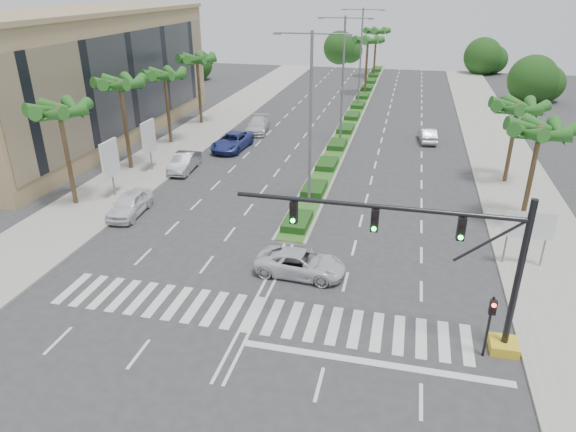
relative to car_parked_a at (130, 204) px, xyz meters
name	(u,v)px	position (x,y,z in m)	size (l,w,h in m)	color
ground	(253,314)	(11.74, -9.34, -0.79)	(160.00, 160.00, 0.00)	#333335
footpath_right	(517,191)	(26.94, 10.66, -0.71)	(6.00, 120.00, 0.15)	gray
footpath_left	(156,162)	(-3.46, 10.66, -0.71)	(6.00, 120.00, 0.15)	gray
median	(357,109)	(11.74, 35.66, -0.69)	(2.20, 75.00, 0.20)	gray
median_grass	(357,108)	(11.74, 35.66, -0.57)	(1.80, 75.00, 0.04)	#24551D
building	(77,79)	(-14.26, 16.66, 5.21)	(12.00, 36.00, 12.00)	tan
signal_gantry	(461,276)	(21.01, -9.34, 2.67)	(12.60, 1.20, 7.20)	gold
pedestrian_signal	(490,317)	(22.34, -10.02, 1.26)	(0.28, 0.36, 3.00)	black
direction_sign	(529,228)	(25.24, -1.35, 1.67)	(2.70, 0.11, 3.40)	slate
billboard_near	(110,159)	(-2.76, 2.66, 2.18)	(0.18, 2.10, 4.35)	slate
billboard_far	(149,137)	(-2.76, 8.66, 2.18)	(0.18, 2.10, 4.35)	slate
palm_left_near	(59,114)	(-4.76, 0.66, 5.90)	(4.57, 4.68, 7.55)	brown
palm_left_mid	(120,86)	(-4.76, 8.66, 6.29)	(4.57, 4.68, 7.95)	brown
palm_left_far	(165,77)	(-4.76, 16.66, 5.71)	(4.57, 4.68, 7.35)	brown
palm_left_end	(197,62)	(-4.76, 24.66, 6.10)	(4.57, 4.68, 7.75)	brown
palm_right_near	(540,134)	(26.24, 4.66, 5.42)	(4.57, 4.68, 7.05)	brown
palm_right_far	(518,110)	(26.24, 12.66, 5.13)	(4.57, 4.68, 6.75)	brown
palm_median_a	(368,42)	(11.74, 45.66, 6.39)	(4.57, 4.68, 8.05)	brown
palm_median_b	(376,33)	(11.74, 60.66, 6.39)	(4.57, 4.68, 8.05)	brown
streetlight_near	(311,112)	(11.74, 4.66, 6.02)	(5.10, 0.25, 12.00)	slate
streetlight_mid	(343,74)	(11.74, 20.66, 6.02)	(5.10, 0.25, 12.00)	slate
streetlight_far	(361,53)	(11.74, 36.66, 6.02)	(5.10, 0.25, 12.00)	slate
car_parked_a	(130,204)	(0.00, 0.00, 0.00)	(1.86, 4.62, 1.57)	white
car_parked_b	(184,162)	(-0.06, 9.34, -0.03)	(1.61, 4.61, 1.52)	#A3A4A8
car_parked_c	(232,141)	(1.90, 16.15, 0.01)	(2.65, 5.74, 1.60)	navy
car_parked_d	(258,125)	(2.51, 22.77, -0.04)	(2.10, 5.17, 1.50)	silver
car_crossing	(301,263)	(13.21, -5.12, -0.09)	(2.30, 4.98, 1.39)	silver
car_right	(427,135)	(20.24, 23.19, -0.08)	(1.49, 4.28, 1.41)	#ACABB0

